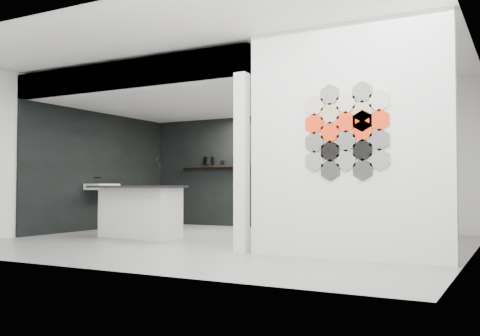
% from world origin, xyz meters
% --- Properties ---
extents(floor, '(7.00, 6.00, 0.01)m').
position_xyz_m(floor, '(0.00, 0.00, -0.01)').
color(floor, slate).
extents(partition_panel, '(2.45, 0.15, 2.80)m').
position_xyz_m(partition_panel, '(2.23, -1.00, 1.40)').
color(partition_panel, silver).
rests_on(partition_panel, floor).
extents(bay_clad_back, '(4.40, 0.04, 2.35)m').
position_xyz_m(bay_clad_back, '(-1.30, 2.97, 1.18)').
color(bay_clad_back, black).
rests_on(bay_clad_back, floor).
extents(bay_clad_left, '(0.04, 4.00, 2.35)m').
position_xyz_m(bay_clad_left, '(-3.47, 1.00, 1.18)').
color(bay_clad_left, black).
rests_on(bay_clad_left, floor).
extents(bulkhead, '(4.40, 4.00, 0.40)m').
position_xyz_m(bulkhead, '(-1.30, 1.00, 2.55)').
color(bulkhead, silver).
rests_on(bulkhead, corner_column).
extents(corner_column, '(0.16, 0.16, 2.35)m').
position_xyz_m(corner_column, '(0.82, -1.00, 1.18)').
color(corner_column, silver).
rests_on(corner_column, floor).
extents(fascia_beam, '(4.40, 0.16, 0.40)m').
position_xyz_m(fascia_beam, '(-1.30, -0.92, 2.55)').
color(fascia_beam, silver).
rests_on(fascia_beam, corner_column).
extents(wall_basin, '(0.40, 0.60, 0.12)m').
position_xyz_m(wall_basin, '(-3.24, 0.80, 0.85)').
color(wall_basin, silver).
rests_on(wall_basin, bay_clad_left).
extents(display_shelf, '(3.00, 0.15, 0.04)m').
position_xyz_m(display_shelf, '(-1.20, 2.87, 1.30)').
color(display_shelf, black).
rests_on(display_shelf, bay_clad_back).
extents(kitchen_island, '(1.72, 0.92, 1.33)m').
position_xyz_m(kitchen_island, '(-1.59, -0.09, 0.45)').
color(kitchen_island, silver).
rests_on(kitchen_island, floor).
extents(stockpot, '(0.25, 0.25, 0.19)m').
position_xyz_m(stockpot, '(-2.06, 2.87, 1.41)').
color(stockpot, black).
rests_on(stockpot, display_shelf).
extents(kettle, '(0.22, 0.22, 0.17)m').
position_xyz_m(kettle, '(-0.16, 2.87, 1.41)').
color(kettle, black).
rests_on(kettle, display_shelf).
extents(glass_bowl, '(0.17, 0.17, 0.11)m').
position_xyz_m(glass_bowl, '(0.15, 2.87, 1.38)').
color(glass_bowl, gray).
rests_on(glass_bowl, display_shelf).
extents(glass_vase, '(0.13, 0.13, 0.14)m').
position_xyz_m(glass_vase, '(0.15, 2.87, 1.39)').
color(glass_vase, gray).
rests_on(glass_vase, display_shelf).
extents(bottle_dark, '(0.08, 0.08, 0.18)m').
position_xyz_m(bottle_dark, '(-1.41, 2.87, 1.41)').
color(bottle_dark, black).
rests_on(bottle_dark, display_shelf).
extents(utensil_cup, '(0.09, 0.09, 0.10)m').
position_xyz_m(utensil_cup, '(-1.71, 2.87, 1.37)').
color(utensil_cup, black).
rests_on(utensil_cup, display_shelf).
extents(hex_tile_cluster, '(1.04, 0.02, 1.16)m').
position_xyz_m(hex_tile_cluster, '(2.26, -1.09, 1.50)').
color(hex_tile_cluster, silver).
rests_on(hex_tile_cluster, partition_panel).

